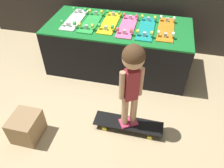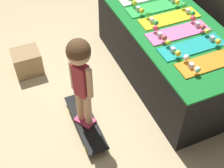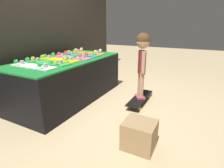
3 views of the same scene
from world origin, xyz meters
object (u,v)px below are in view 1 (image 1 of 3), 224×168
Objects in this scene: skateboard_white_on_rack at (75,19)px; skateboard_teal_on_rack at (146,28)px; skateboard_pink_on_rack at (127,26)px; skateboard_on_floor at (128,124)px; skateboard_green_on_rack at (92,21)px; skateboard_yellow_on_rack at (110,22)px; skateboard_orange_on_rack at (166,28)px; storage_box at (26,127)px; child at (132,74)px.

skateboard_teal_on_rack is (1.00, -0.03, 0.00)m from skateboard_white_on_rack.
skateboard_white_on_rack is 0.75m from skateboard_pink_on_rack.
skateboard_teal_on_rack reaches higher than skateboard_on_floor.
skateboard_green_on_rack is 0.25m from skateboard_yellow_on_rack.
skateboard_white_on_rack is 1.00× the size of skateboard_yellow_on_rack.
skateboard_green_on_rack is 1.00× the size of skateboard_orange_on_rack.
skateboard_white_on_rack is 1.64m from skateboard_on_floor.
skateboard_yellow_on_rack is 1.00× the size of skateboard_pink_on_rack.
skateboard_orange_on_rack is 1.33m from skateboard_on_floor.
skateboard_teal_on_rack is at bearing -5.53° from skateboard_yellow_on_rack.
skateboard_yellow_on_rack reaches higher than storage_box.
skateboard_green_on_rack and skateboard_yellow_on_rack have the same top height.
storage_box is at bearing -92.01° from skateboard_white_on_rack.
skateboard_pink_on_rack and skateboard_orange_on_rack have the same top height.
skateboard_green_on_rack is at bearing 178.77° from skateboard_teal_on_rack.
skateboard_yellow_on_rack is (0.25, 0.03, 0.00)m from skateboard_green_on_rack.
skateboard_yellow_on_rack is 1.00× the size of skateboard_orange_on_rack.
child is at bearing -67.05° from skateboard_yellow_on_rack.
skateboard_white_on_rack is at bearing 87.99° from storage_box.
skateboard_pink_on_rack is at bearing -175.87° from skateboard_orange_on_rack.
skateboard_orange_on_rack reaches higher than storage_box.
skateboard_pink_on_rack is 0.66× the size of child.
skateboard_pink_on_rack is (0.50, -0.02, 0.00)m from skateboard_green_on_rack.
skateboard_white_on_rack is 0.66× the size of child.
skateboard_yellow_on_rack is at bearing 174.47° from skateboard_teal_on_rack.
skateboard_yellow_on_rack is 1.70m from storage_box.
child is (-0.01, -1.11, 0.10)m from skateboard_teal_on_rack.
skateboard_white_on_rack and skateboard_pink_on_rack have the same top height.
skateboard_on_floor is at bearing -67.05° from skateboard_yellow_on_rack.
storage_box is (-0.80, -1.46, -0.55)m from skateboard_pink_on_rack.
skateboard_teal_on_rack is at bearing -1.23° from skateboard_green_on_rack.
skateboard_pink_on_rack is 0.86× the size of skateboard_on_floor.
skateboard_teal_on_rack is at bearing 54.04° from storage_box.
skateboard_green_on_rack is 1.00m from skateboard_orange_on_rack.
skateboard_on_floor is at bearing -77.78° from skateboard_pink_on_rack.
skateboard_teal_on_rack is (0.75, -0.02, 0.00)m from skateboard_green_on_rack.
skateboard_white_on_rack is 1.00m from skateboard_teal_on_rack.
skateboard_white_on_rack and skateboard_teal_on_rack have the same top height.
skateboard_on_floor is (0.49, -1.16, -0.62)m from skateboard_yellow_on_rack.
storage_box is (-0.05, -1.49, -0.55)m from skateboard_white_on_rack.
skateboard_white_on_rack is 1.59m from storage_box.
skateboard_yellow_on_rack is 0.26m from skateboard_pink_on_rack.
skateboard_green_on_rack is 1.00× the size of skateboard_pink_on_rack.
skateboard_orange_on_rack is 2.06m from storage_box.
skateboard_white_on_rack is at bearing 178.27° from skateboard_teal_on_rack.
skateboard_pink_on_rack is (0.25, -0.05, 0.00)m from skateboard_yellow_on_rack.
child reaches higher than skateboard_on_floor.
skateboard_on_floor is (0.24, -1.12, -0.62)m from skateboard_pink_on_rack.
skateboard_yellow_on_rack is at bearing 7.36° from skateboard_green_on_rack.
skateboard_white_on_rack is at bearing 130.98° from skateboard_on_floor.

